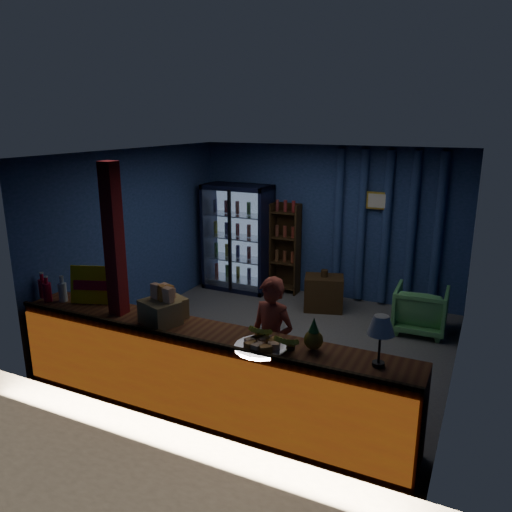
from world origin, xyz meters
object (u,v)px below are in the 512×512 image
at_px(green_chair, 421,310).
at_px(table_lamp, 381,327).
at_px(shopkeeper, 271,343).
at_px(pastry_tray, 261,346).

xyz_separation_m(green_chair, table_lamp, (0.04, -3.16, 0.97)).
distance_m(green_chair, table_lamp, 3.31).
relative_size(shopkeeper, table_lamp, 3.08).
bearing_deg(table_lamp, pastry_tray, -172.95).
relative_size(shopkeeper, green_chair, 1.93).
xyz_separation_m(shopkeeper, pastry_tray, (0.16, -0.61, 0.26)).
bearing_deg(shopkeeper, pastry_tray, -65.66).
distance_m(green_chair, pastry_tray, 3.51).
height_order(shopkeeper, pastry_tray, shopkeeper).
height_order(pastry_tray, table_lamp, table_lamp).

